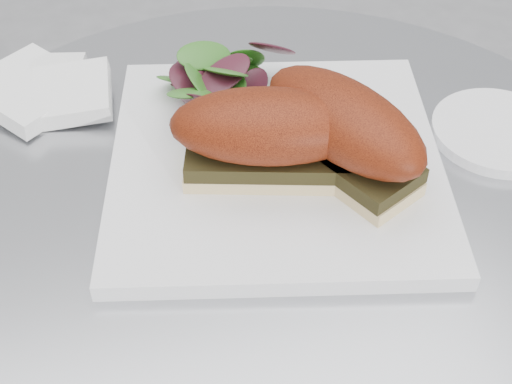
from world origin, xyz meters
TOP-DOWN VIEW (x-y plane):
  - table at (0.00, 0.00)m, footprint 0.70×0.70m
  - plate at (0.02, 0.06)m, footprint 0.34×0.34m
  - sandwich_left at (0.00, 0.04)m, footprint 0.17×0.11m
  - sandwich_right at (0.07, 0.03)m, footprint 0.14×0.18m
  - salad at (-0.01, 0.15)m, footprint 0.12×0.12m
  - napkin at (-0.17, 0.21)m, footprint 0.17×0.17m
  - saucer at (0.23, 0.05)m, footprint 0.12×0.12m

SIDE VIEW (x-z plane):
  - table at x=0.00m, z-range 0.12..0.85m
  - saucer at x=0.23m, z-range 0.73..0.74m
  - plate at x=0.02m, z-range 0.73..0.75m
  - napkin at x=-0.17m, z-range 0.73..0.75m
  - salad at x=-0.01m, z-range 0.75..0.80m
  - sandwich_right at x=0.07m, z-range 0.75..0.83m
  - sandwich_left at x=0.00m, z-range 0.75..0.83m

